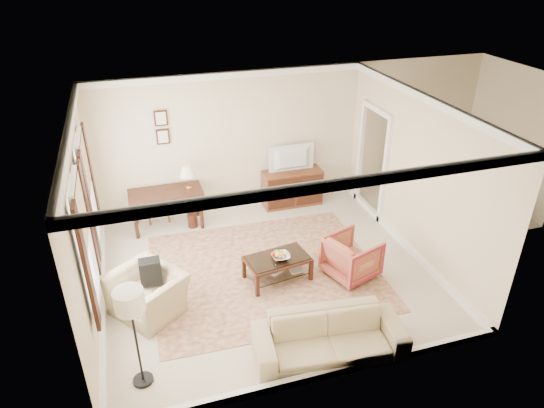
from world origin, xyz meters
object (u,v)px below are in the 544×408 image
writing_desk (166,197)px  sideboard (292,188)px  coffee_table (277,262)px  sofa (330,331)px  club_armchair (147,287)px  tv (293,151)px  striped_armchair (352,255)px

writing_desk → sideboard: (2.68, 0.18, -0.28)m
coffee_table → sofa: bearing=-85.0°
sideboard → club_armchair: size_ratio=1.21×
coffee_table → club_armchair: bearing=-175.3°
writing_desk → tv: size_ratio=1.52×
writing_desk → coffee_table: 2.79m
tv → sofa: bearing=77.3°
striped_armchair → sofa: size_ratio=0.39×
coffee_table → tv: bearing=65.4°
club_armchair → writing_desk: bearing=130.5°
sideboard → coffee_table: bearing=-114.4°
tv → sofa: tv is taller
writing_desk → striped_armchair: 3.79m
striped_armchair → club_armchair: club_armchair is taller
coffee_table → club_armchair: club_armchair is taller
sideboard → club_armchair: (-3.26, -2.66, 0.07)m
sideboard → sofa: bearing=-102.6°
tv → writing_desk: bearing=3.5°
tv → club_armchair: size_ratio=0.90×
writing_desk → striped_armchair: (2.79, -2.55, -0.26)m
sideboard → tv: tv is taller
writing_desk → striped_armchair: bearing=-42.4°
sideboard → writing_desk: bearing=-176.1°
writing_desk → sideboard: size_ratio=1.13×
striped_armchair → sideboard: bearing=-16.6°
striped_armchair → club_armchair: size_ratio=0.77×
sideboard → club_armchair: bearing=-140.8°
tv → striped_armchair: 2.84m
coffee_table → striped_armchair: 1.26m
club_armchair → sofa: 2.82m
writing_desk → sofa: (1.71, -4.13, -0.26)m
sofa → striped_armchair: bearing=62.0°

